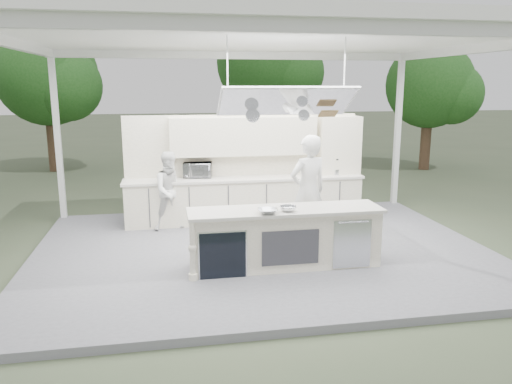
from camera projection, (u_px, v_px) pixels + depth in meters
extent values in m
plane|color=#424C34|center=(262.00, 255.00, 8.96)|extent=(90.00, 90.00, 0.00)
cube|color=slate|center=(262.00, 252.00, 8.95)|extent=(8.00, 6.00, 0.12)
cube|color=white|center=(398.00, 133.00, 12.04)|extent=(0.12, 0.12, 3.70)
cube|color=white|center=(58.00, 139.00, 10.67)|extent=(0.12, 0.12, 3.70)
cube|color=white|center=(263.00, 36.00, 8.16)|extent=(8.20, 6.20, 0.16)
cube|color=white|center=(314.00, 26.00, 5.40)|extent=(8.00, 0.12, 0.16)
cube|color=white|center=(237.00, 55.00, 10.98)|extent=(8.00, 0.12, 0.16)
cube|color=white|center=(9.00, 42.00, 7.51)|extent=(0.12, 6.00, 0.16)
cube|color=white|center=(477.00, 49.00, 8.88)|extent=(0.12, 6.00, 0.16)
cube|color=white|center=(287.00, 101.00, 7.55)|extent=(2.00, 0.71, 0.43)
cube|color=white|center=(287.00, 101.00, 7.55)|extent=(2.06, 0.76, 0.46)
cylinder|color=white|center=(227.00, 69.00, 7.29)|extent=(0.02, 0.02, 0.95)
cylinder|color=white|center=(345.00, 69.00, 7.60)|extent=(0.02, 0.02, 0.95)
cylinder|color=silver|center=(253.00, 116.00, 7.65)|extent=(0.22, 0.14, 0.21)
cylinder|color=silver|center=(304.00, 115.00, 7.74)|extent=(0.18, 0.12, 0.18)
cube|color=olive|center=(328.00, 114.00, 7.83)|extent=(0.28, 0.18, 0.12)
cube|color=white|center=(285.00, 239.00, 8.01)|extent=(3.00, 0.70, 0.90)
cube|color=silver|center=(285.00, 210.00, 7.91)|extent=(3.10, 0.78, 0.05)
cylinder|color=white|center=(192.00, 251.00, 7.41)|extent=(0.11, 0.11, 0.92)
cube|color=black|center=(223.00, 255.00, 7.50)|extent=(0.70, 0.04, 0.72)
cube|color=silver|center=(223.00, 255.00, 7.50)|extent=(0.74, 0.03, 0.72)
cube|color=#37363C|center=(290.00, 248.00, 7.67)|extent=(0.90, 0.02, 0.55)
cube|color=silver|center=(352.00, 244.00, 7.85)|extent=(0.62, 0.02, 0.78)
cube|color=white|center=(245.00, 200.00, 10.67)|extent=(5.00, 0.65, 0.90)
cube|color=silver|center=(245.00, 178.00, 10.56)|extent=(5.08, 0.72, 0.05)
cube|color=white|center=(243.00, 167.00, 10.81)|extent=(5.00, 0.10, 2.25)
cube|color=white|center=(244.00, 136.00, 10.54)|extent=(3.10, 0.38, 0.80)
cube|color=white|center=(339.00, 146.00, 10.92)|extent=(0.90, 0.45, 1.30)
cube|color=olive|center=(339.00, 146.00, 10.92)|extent=(0.84, 0.40, 0.03)
cylinder|color=silver|center=(336.00, 172.00, 10.88)|extent=(0.20, 0.20, 0.12)
cylinder|color=black|center=(336.00, 165.00, 10.84)|extent=(0.17, 0.17, 0.20)
cylinder|color=black|center=(351.00, 172.00, 10.94)|extent=(0.16, 0.16, 0.10)
cone|color=black|center=(351.00, 164.00, 10.91)|extent=(0.14, 0.14, 0.24)
cylinder|color=brown|center=(53.00, 141.00, 17.38)|extent=(0.36, 0.36, 2.10)
sphere|color=#2B5C22|center=(47.00, 75.00, 16.91)|extent=(3.40, 3.40, 3.40)
sphere|color=#2B5C22|center=(66.00, 86.00, 16.61)|extent=(2.38, 2.38, 2.38)
cylinder|color=brown|center=(266.00, 128.00, 20.67)|extent=(0.36, 0.36, 2.45)
sphere|color=#2B5C22|center=(266.00, 63.00, 20.12)|extent=(4.00, 4.00, 4.00)
sphere|color=#2B5C22|center=(289.00, 72.00, 19.77)|extent=(2.80, 2.80, 2.80)
cylinder|color=brown|center=(425.00, 143.00, 17.76)|extent=(0.36, 0.36, 1.92)
sphere|color=#2B5C22|center=(430.00, 85.00, 17.34)|extent=(3.00, 3.00, 3.00)
sphere|color=#2B5C22|center=(452.00, 94.00, 17.07)|extent=(2.10, 2.10, 2.10)
imported|color=white|center=(308.00, 191.00, 8.93)|extent=(0.85, 0.69, 2.02)
imported|color=white|center=(172.00, 191.00, 9.98)|extent=(0.90, 0.79, 1.58)
imported|color=silver|center=(198.00, 170.00, 10.53)|extent=(0.65, 0.49, 0.32)
imported|color=silver|center=(268.00, 211.00, 7.59)|extent=(0.33, 0.33, 0.08)
imported|color=silver|center=(288.00, 209.00, 7.74)|extent=(0.33, 0.33, 0.08)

